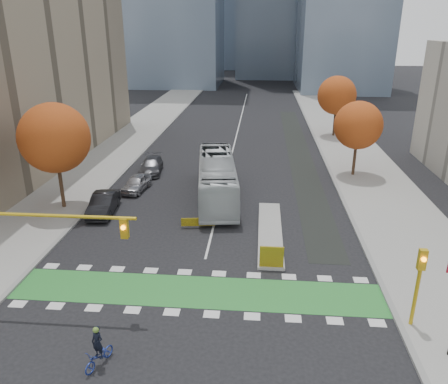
% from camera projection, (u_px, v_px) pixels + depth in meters
% --- Properties ---
extents(ground, '(300.00, 300.00, 0.00)m').
position_uv_depth(ground, '(193.00, 308.00, 22.02)').
color(ground, black).
rests_on(ground, ground).
extents(sidewalk_west, '(7.00, 120.00, 0.15)m').
position_uv_depth(sidewalk_west, '(85.00, 174.00, 41.69)').
color(sidewalk_west, gray).
rests_on(sidewalk_west, ground).
extents(sidewalk_east, '(7.00, 120.00, 0.15)m').
position_uv_depth(sidewalk_east, '(374.00, 182.00, 39.53)').
color(sidewalk_east, gray).
rests_on(sidewalk_east, ground).
extents(curb_west, '(0.30, 120.00, 0.16)m').
position_uv_depth(curb_west, '(121.00, 175.00, 41.41)').
color(curb_west, gray).
rests_on(curb_west, ground).
extents(curb_east, '(0.30, 120.00, 0.16)m').
position_uv_depth(curb_east, '(334.00, 181.00, 39.81)').
color(curb_east, gray).
rests_on(curb_east, ground).
extents(bike_crossing, '(20.00, 3.00, 0.01)m').
position_uv_depth(bike_crossing, '(197.00, 291.00, 23.41)').
color(bike_crossing, '#298031').
rests_on(bike_crossing, ground).
extents(centre_line, '(0.15, 70.00, 0.01)m').
position_uv_depth(centre_line, '(238.00, 131.00, 59.26)').
color(centre_line, silver).
rests_on(centre_line, ground).
extents(bike_lane_paint, '(2.50, 50.00, 0.01)m').
position_uv_depth(bike_lane_paint, '(299.00, 152.00, 49.35)').
color(bike_lane_paint, black).
rests_on(bike_lane_paint, ground).
extents(median_island, '(1.60, 10.00, 0.16)m').
position_uv_depth(median_island, '(270.00, 232.00, 30.05)').
color(median_island, gray).
rests_on(median_island, ground).
extents(hazard_board, '(1.40, 0.12, 1.30)m').
position_uv_depth(hazard_board, '(272.00, 257.00, 25.32)').
color(hazard_board, yellow).
rests_on(hazard_board, median_island).
extents(tree_west, '(5.20, 5.20, 8.22)m').
position_uv_depth(tree_west, '(55.00, 138.00, 32.15)').
color(tree_west, '#332114').
rests_on(tree_west, ground).
extents(tree_east_near, '(4.40, 4.40, 7.08)m').
position_uv_depth(tree_east_near, '(358.00, 125.00, 39.81)').
color(tree_east_near, '#332114').
rests_on(tree_east_near, ground).
extents(tree_east_far, '(4.80, 4.80, 7.65)m').
position_uv_depth(tree_east_far, '(337.00, 95.00, 54.54)').
color(tree_east_far, '#332114').
rests_on(tree_east_far, ground).
extents(traffic_signal_west, '(8.53, 0.56, 5.20)m').
position_uv_depth(traffic_signal_west, '(24.00, 235.00, 20.74)').
color(traffic_signal_west, '#BF9914').
rests_on(traffic_signal_west, ground).
extents(traffic_signal_east, '(0.35, 0.43, 4.10)m').
position_uv_depth(traffic_signal_east, '(419.00, 276.00, 19.73)').
color(traffic_signal_east, '#BF9914').
rests_on(traffic_signal_east, ground).
extents(cyclist, '(1.15, 1.77, 1.93)m').
position_uv_depth(cyclist, '(99.00, 353.00, 18.10)').
color(cyclist, navy).
rests_on(cyclist, ground).
extents(bus, '(4.41, 12.55, 3.42)m').
position_uv_depth(bus, '(217.00, 178.00, 35.62)').
color(bus, '#B8BEC0').
rests_on(bus, ground).
extents(parked_car_a, '(2.05, 4.13, 1.35)m').
position_uv_depth(parked_car_a, '(136.00, 183.00, 37.60)').
color(parked_car_a, '#9C9CA1').
rests_on(parked_car_a, ground).
extents(parked_car_b, '(2.02, 4.76, 1.53)m').
position_uv_depth(parked_car_b, '(103.00, 204.00, 33.00)').
color(parked_car_b, black).
rests_on(parked_car_b, ground).
extents(parked_car_c, '(2.45, 4.98, 1.39)m').
position_uv_depth(parked_car_c, '(151.00, 166.00, 42.24)').
color(parked_car_c, '#46464A').
rests_on(parked_car_c, ground).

